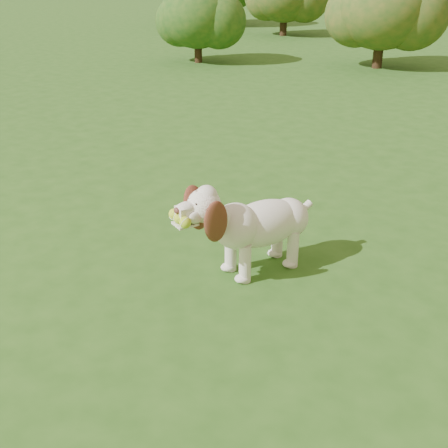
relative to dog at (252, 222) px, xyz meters
The scene contains 4 objects.
ground 0.42m from the dog, 123.27° to the right, with size 80.00×80.00×0.00m, color #264F16.
dog is the anchor object (origin of this frame).
shrub_a 8.19m from the dog, 132.19° to the left, with size 1.42×1.42×1.47m.
shrub_b 8.02m from the dog, 107.85° to the left, with size 1.75×1.75×1.81m.
Camera 1 is at (1.92, -2.45, 1.85)m, focal length 45.00 mm.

